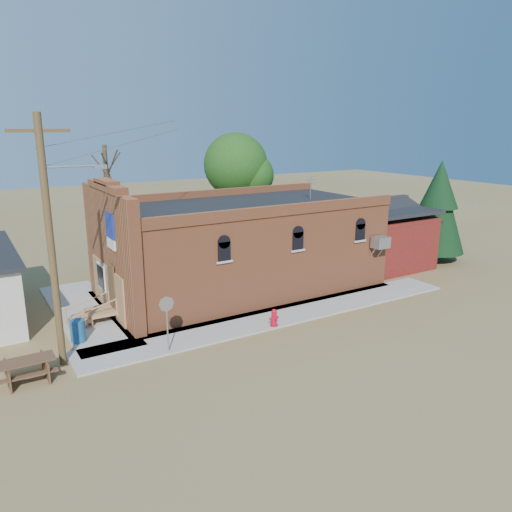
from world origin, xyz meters
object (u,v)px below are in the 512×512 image
brick_bar (238,247)px  picnic_table (26,367)px  fire_hydrant (274,318)px  stop_sign (167,309)px  utility_pole (52,238)px  trash_barrel (78,331)px

brick_bar → picnic_table: brick_bar is taller
fire_hydrant → stop_sign: size_ratio=0.35×
utility_pole → trash_barrel: 4.59m
fire_hydrant → utility_pole: bearing=173.3°
utility_pole → trash_barrel: bearing=61.4°
utility_pole → stop_sign: size_ratio=3.99×
brick_bar → trash_barrel: 9.53m
brick_bar → stop_sign: 8.28m
trash_barrel → picnic_table: 3.15m
brick_bar → trash_barrel: bearing=-162.9°
brick_bar → trash_barrel: brick_bar is taller
brick_bar → trash_barrel: size_ratio=18.01×
fire_hydrant → trash_barrel: (-7.67, 2.75, 0.07)m
picnic_table → fire_hydrant: bearing=-3.5°
utility_pole → trash_barrel: size_ratio=9.88×
utility_pole → stop_sign: bearing=-18.3°
utility_pole → trash_barrel: (0.84, 1.55, -4.24)m
utility_pole → picnic_table: bearing=-152.7°
brick_bar → fire_hydrant: brick_bar is taller
fire_hydrant → trash_barrel: bearing=161.6°
trash_barrel → fire_hydrant: bearing=-19.7°
stop_sign → trash_barrel: 4.11m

